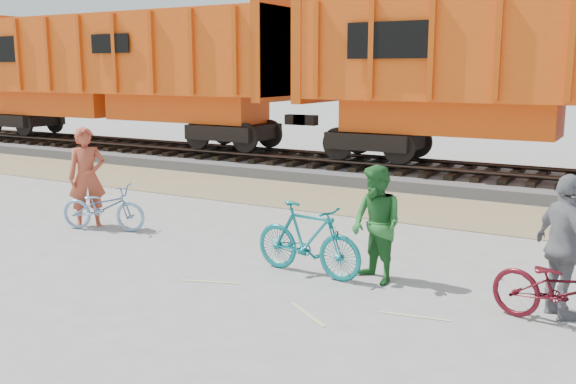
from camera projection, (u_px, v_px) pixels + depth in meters
name	position (u px, v px, depth m)	size (l,w,h in m)	color
ground	(298.00, 278.00, 9.45)	(120.00, 120.00, 0.00)	#9E9E99
gravel_strip	(418.00, 208.00, 14.13)	(120.00, 3.00, 0.02)	tan
ballast_bed	(461.00, 179.00, 17.09)	(120.00, 4.00, 0.30)	slate
track	(462.00, 167.00, 17.03)	(120.00, 2.60, 0.24)	black
hopper_car_left	(115.00, 70.00, 22.59)	(14.00, 3.13, 4.65)	black
bicycle_blue	(103.00, 207.00, 12.19)	(0.59, 1.69, 0.89)	#7AA2CE
bicycle_teal	(308.00, 239.00, 9.50)	(0.51, 1.81, 1.09)	#0E7377
bicycle_maroon	(566.00, 291.00, 7.48)	(0.63, 1.82, 0.96)	#4E0C16
person_solo	(87.00, 177.00, 12.43)	(0.71, 0.46, 1.94)	#B0452D
person_man	(376.00, 225.00, 9.12)	(0.82, 0.64, 1.70)	#266C2C
person_woman	(564.00, 247.00, 7.79)	(1.05, 0.44, 1.80)	gray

